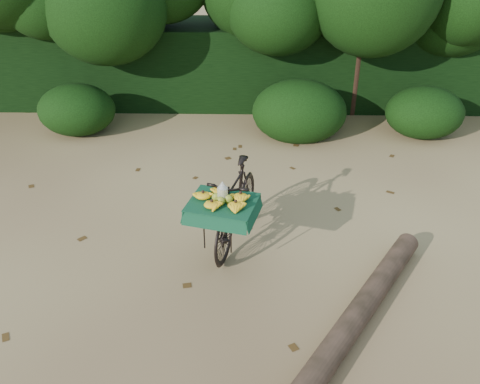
{
  "coord_description": "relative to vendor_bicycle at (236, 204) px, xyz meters",
  "views": [
    {
      "loc": [
        0.52,
        -5.34,
        4.21
      ],
      "look_at": [
        0.4,
        0.3,
        0.94
      ],
      "focal_mm": 38.0,
      "sensor_mm": 36.0,
      "label": 1
    }
  ],
  "objects": [
    {
      "name": "fallen_log",
      "position": [
        1.29,
        -1.83,
        -0.45
      ],
      "size": [
        2.38,
        3.38,
        0.28
      ],
      "primitive_type": "cylinder",
      "rotation": [
        1.57,
        0.0,
        -0.59
      ],
      "color": "brown",
      "rests_on": "ground"
    },
    {
      "name": "vendor_bicycle",
      "position": [
        0.0,
        0.0,
        0.0
      ],
      "size": [
        1.14,
        2.0,
        1.15
      ],
      "rotation": [
        0.0,
        0.0,
        -0.26
      ],
      "color": "black",
      "rests_on": "ground"
    },
    {
      "name": "leaf_litter",
      "position": [
        -0.33,
        0.07,
        -0.58
      ],
      "size": [
        7.0,
        7.3,
        0.01
      ],
      "primitive_type": null,
      "color": "#493013",
      "rests_on": "ground"
    },
    {
      "name": "ground",
      "position": [
        -0.33,
        -0.58,
        -0.59
      ],
      "size": [
        80.0,
        80.0,
        0.0
      ],
      "primitive_type": "plane",
      "color": "tan",
      "rests_on": "ground"
    },
    {
      "name": "hedge_backdrop",
      "position": [
        -0.33,
        5.72,
        0.31
      ],
      "size": [
        26.0,
        1.8,
        1.8
      ],
      "primitive_type": "cube",
      "color": "black",
      "rests_on": "ground"
    },
    {
      "name": "bush_clumps",
      "position": [
        0.17,
        3.72,
        -0.14
      ],
      "size": [
        8.8,
        1.7,
        0.9
      ],
      "primitive_type": null,
      "color": "black",
      "rests_on": "ground"
    },
    {
      "name": "tree_row",
      "position": [
        -0.98,
        4.92,
        1.41
      ],
      "size": [
        14.5,
        2.0,
        4.0
      ],
      "primitive_type": null,
      "color": "black",
      "rests_on": "ground"
    }
  ]
}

